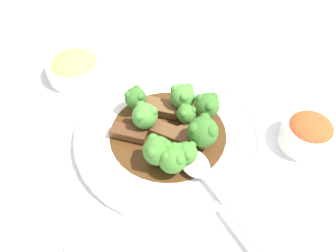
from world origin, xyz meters
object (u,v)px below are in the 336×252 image
(beef_strip_3, at_px, (158,107))
(serving_spoon, at_px, (199,170))
(beef_strip_2, at_px, (171,134))
(broccoli_floret_5, at_px, (135,98))
(main_plate, at_px, (168,135))
(beef_strip_0, at_px, (129,133))
(broccoli_floret_7, at_px, (207,105))
(broccoli_floret_4, at_px, (183,96))
(broccoli_floret_6, at_px, (186,113))
(broccoli_floret_3, at_px, (158,150))
(broccoli_floret_1, at_px, (186,153))
(side_bowl_kimchi, at_px, (309,133))
(broccoli_floret_8, at_px, (203,131))
(beef_strip_1, at_px, (193,130))
(side_bowl_appetizer, at_px, (75,67))
(broccoli_floret_0, at_px, (145,116))
(broccoli_floret_2, at_px, (172,159))

(beef_strip_3, distance_m, serving_spoon, 0.14)
(beef_strip_2, relative_size, broccoli_floret_5, 1.58)
(main_plate, height_order, beef_strip_0, beef_strip_0)
(beef_strip_3, xyz_separation_m, broccoli_floret_7, (0.08, -0.02, 0.02))
(beef_strip_0, distance_m, broccoli_floret_4, 0.11)
(broccoli_floret_5, distance_m, broccoli_floret_6, 0.09)
(broccoli_floret_3, bearing_deg, broccoli_floret_1, 0.48)
(side_bowl_kimchi, bearing_deg, main_plate, 179.98)
(broccoli_floret_3, relative_size, broccoli_floret_6, 1.42)
(broccoli_floret_5, bearing_deg, beef_strip_3, 1.33)
(main_plate, height_order, broccoli_floret_8, broccoli_floret_8)
(main_plate, height_order, broccoli_floret_1, broccoli_floret_1)
(main_plate, bearing_deg, broccoli_floret_4, 66.34)
(beef_strip_1, bearing_deg, broccoli_floret_6, 118.41)
(beef_strip_1, xyz_separation_m, broccoli_floret_4, (-0.02, 0.05, 0.03))
(beef_strip_1, xyz_separation_m, serving_spoon, (0.01, -0.08, 0.00))
(beef_strip_1, bearing_deg, beef_strip_0, -174.07)
(broccoli_floret_5, height_order, serving_spoon, broccoli_floret_5)
(beef_strip_3, height_order, broccoli_floret_7, broccoli_floret_7)
(broccoli_floret_4, bearing_deg, beef_strip_2, -105.37)
(side_bowl_kimchi, distance_m, side_bowl_appetizer, 0.44)
(beef_strip_2, relative_size, broccoli_floret_0, 1.43)
(broccoli_floret_2, bearing_deg, serving_spoon, -5.41)
(main_plate, relative_size, broccoli_floret_1, 7.41)
(beef_strip_1, distance_m, broccoli_floret_3, 0.09)
(broccoli_floret_1, relative_size, broccoli_floret_4, 0.79)
(beef_strip_1, bearing_deg, broccoli_floret_0, 176.88)
(main_plate, bearing_deg, side_bowl_appetizer, 140.02)
(broccoli_floret_0, height_order, broccoli_floret_4, same)
(broccoli_floret_5, distance_m, broccoli_floret_8, 0.13)
(main_plate, bearing_deg, beef_strip_3, 111.08)
(side_bowl_kimchi, bearing_deg, broccoli_floret_0, 178.74)
(broccoli_floret_4, relative_size, broccoli_floret_5, 1.12)
(broccoli_floret_5, bearing_deg, beef_strip_0, -96.79)
(broccoli_floret_0, bearing_deg, broccoli_floret_2, -60.00)
(beef_strip_3, relative_size, serving_spoon, 0.45)
(broccoli_floret_0, height_order, broccoli_floret_8, broccoli_floret_8)
(broccoli_floret_0, xyz_separation_m, broccoli_floret_1, (0.07, -0.07, -0.01))
(broccoli_floret_0, bearing_deg, broccoli_floret_3, -70.52)
(broccoli_floret_2, xyz_separation_m, side_bowl_appetizer, (-0.19, 0.23, -0.02))
(broccoli_floret_3, xyz_separation_m, broccoli_floret_6, (0.04, 0.08, -0.01))
(broccoli_floret_7, distance_m, side_bowl_appetizer, 0.28)
(broccoli_floret_8, bearing_deg, broccoli_floret_3, -152.47)
(serving_spoon, bearing_deg, broccoli_floret_2, 174.59)
(beef_strip_1, relative_size, broccoli_floret_6, 1.82)
(broccoli_floret_4, relative_size, side_bowl_kimchi, 0.59)
(broccoli_floret_3, height_order, serving_spoon, broccoli_floret_3)
(broccoli_floret_4, bearing_deg, broccoli_floret_6, -76.34)
(main_plate, relative_size, beef_strip_2, 4.17)
(broccoli_floret_3, distance_m, broccoli_floret_8, 0.08)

